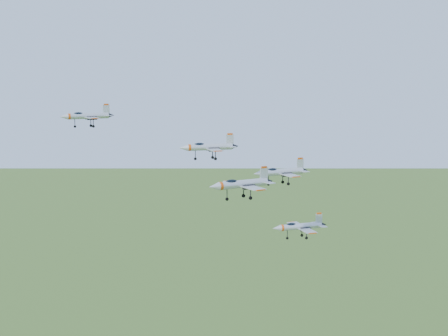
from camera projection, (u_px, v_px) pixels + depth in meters
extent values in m
cylinder|color=#ADB3BB|center=(88.00, 116.00, 127.28)|extent=(8.41, 2.84, 1.20)
cone|color=#ADB3BB|center=(63.00, 117.00, 125.12)|extent=(1.87, 1.51, 1.20)
cone|color=black|center=(111.00, 115.00, 129.36)|extent=(1.47, 1.26, 1.02)
ellipsoid|color=black|center=(78.00, 114.00, 126.33)|extent=(2.17, 1.25, 0.76)
cube|color=#ADB3BB|center=(92.00, 118.00, 125.08)|extent=(2.90, 4.42, 0.13)
cube|color=#ADB3BB|center=(86.00, 116.00, 129.70)|extent=(2.90, 4.42, 0.13)
cube|color=#ADB3BB|center=(106.00, 109.00, 128.74)|extent=(1.38, 0.39, 1.95)
cube|color=#C1450D|center=(106.00, 104.00, 128.59)|extent=(1.02, 0.33, 0.32)
cylinder|color=#ADB3BB|center=(210.00, 147.00, 126.58)|extent=(9.32, 1.64, 1.34)
cone|color=#ADB3BB|center=(183.00, 148.00, 125.04)|extent=(1.90, 1.40, 1.34)
cone|color=black|center=(235.00, 146.00, 128.07)|extent=(1.48, 1.19, 1.14)
ellipsoid|color=black|center=(199.00, 145.00, 125.88)|extent=(2.30, 1.04, 0.85)
cube|color=#ADB3BB|center=(215.00, 150.00, 123.93)|extent=(2.52, 4.61, 0.14)
cube|color=#ADB3BB|center=(207.00, 147.00, 129.42)|extent=(2.52, 4.61, 0.14)
cube|color=#ADB3BB|center=(230.00, 140.00, 127.55)|extent=(1.55, 0.17, 2.17)
cube|color=#C1450D|center=(230.00, 134.00, 127.39)|extent=(1.14, 0.18, 0.36)
cylinder|color=#ADB3BB|center=(243.00, 184.00, 106.84)|extent=(9.48, 3.81, 1.37)
cone|color=#ADB3BB|center=(214.00, 187.00, 104.06)|extent=(2.18, 1.82, 1.37)
cone|color=black|center=(269.00, 181.00, 109.52)|extent=(1.73, 1.51, 1.16)
ellipsoid|color=black|center=(231.00, 182.00, 105.63)|extent=(2.49, 1.56, 0.87)
cube|color=#ADB3BB|center=(253.00, 188.00, 104.45)|extent=(3.55, 5.10, 0.15)
cube|color=#ADB3BB|center=(235.00, 183.00, 109.51)|extent=(3.55, 5.10, 0.15)
cube|color=#ADB3BB|center=(264.00, 174.00, 108.75)|extent=(1.55, 0.54, 2.21)
cube|color=#C1450D|center=(264.00, 167.00, 108.58)|extent=(1.15, 0.45, 0.37)
cylinder|color=#ADB3BB|center=(282.00, 172.00, 132.65)|extent=(9.89, 3.09, 1.41)
cone|color=#ADB3BB|center=(258.00, 174.00, 130.24)|extent=(2.17, 1.73, 1.41)
cone|color=black|center=(305.00, 170.00, 134.96)|extent=(1.71, 1.45, 1.20)
ellipsoid|color=black|center=(272.00, 170.00, 131.59)|extent=(2.53, 1.42, 0.90)
cube|color=#ADB3BB|center=(290.00, 175.00, 130.03)|extent=(3.30, 5.15, 0.15)
cube|color=#ADB3BB|center=(276.00, 171.00, 135.52)|extent=(3.30, 5.15, 0.15)
cube|color=#ADB3BB|center=(300.00, 164.00, 134.26)|extent=(1.63, 0.41, 2.28)
cube|color=#C1450D|center=(300.00, 158.00, 134.09)|extent=(1.20, 0.36, 0.38)
cylinder|color=#ADB3BB|center=(301.00, 226.00, 121.37)|extent=(8.59, 1.79, 1.23)
cone|color=#ADB3BB|center=(277.00, 228.00, 119.78)|extent=(1.78, 1.34, 1.23)
cone|color=black|center=(324.00, 224.00, 122.89)|extent=(1.39, 1.13, 1.05)
ellipsoid|color=black|center=(291.00, 225.00, 120.66)|extent=(2.14, 1.02, 0.78)
cube|color=#ADB3BB|center=(308.00, 231.00, 118.97)|extent=(2.45, 4.31, 0.13)
cube|color=#ADB3BB|center=(296.00, 224.00, 123.95)|extent=(2.45, 4.31, 0.13)
cube|color=#ADB3BB|center=(319.00, 219.00, 122.38)|extent=(1.43, 0.21, 1.99)
cube|color=#C1450D|center=(319.00, 213.00, 122.23)|extent=(1.05, 0.20, 0.33)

